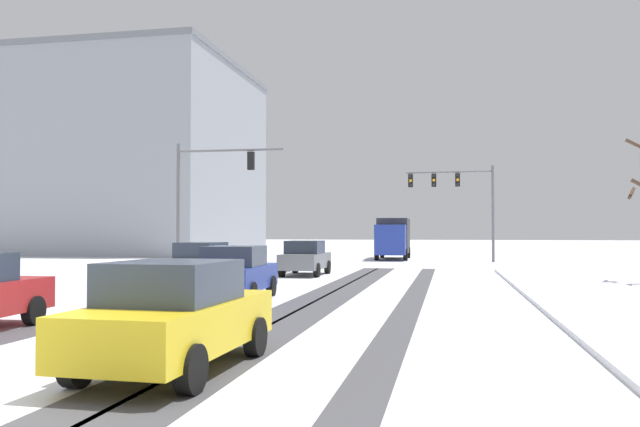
{
  "coord_description": "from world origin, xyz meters",
  "views": [
    {
      "loc": [
        5.24,
        -6.93,
        2.06
      ],
      "look_at": [
        0.0,
        19.16,
        2.8
      ],
      "focal_mm": 35.99,
      "sensor_mm": 36.0,
      "label": 1
    }
  ],
  "objects_px": {
    "car_yellow_cab_fifth": "(175,315)",
    "office_building_far_left_block": "(144,159)",
    "traffic_signal_far_right": "(458,191)",
    "box_truck_delivery": "(393,237)",
    "car_grey_lead": "(305,258)",
    "traffic_signal_near_left": "(206,185)",
    "car_silver_second": "(202,262)",
    "car_blue_third": "(235,273)"
  },
  "relations": [
    {
      "from": "car_silver_second",
      "to": "office_building_far_left_block",
      "type": "bearing_deg",
      "value": 120.19
    },
    {
      "from": "traffic_signal_far_right",
      "to": "car_yellow_cab_fifth",
      "type": "relative_size",
      "value": 1.57
    },
    {
      "from": "car_silver_second",
      "to": "car_yellow_cab_fifth",
      "type": "xyz_separation_m",
      "value": [
        5.7,
        -15.32,
        0.0
      ]
    },
    {
      "from": "car_blue_third",
      "to": "car_grey_lead",
      "type": "bearing_deg",
      "value": 91.58
    },
    {
      "from": "car_grey_lead",
      "to": "traffic_signal_near_left",
      "type": "bearing_deg",
      "value": 169.5
    },
    {
      "from": "traffic_signal_near_left",
      "to": "car_silver_second",
      "type": "height_order",
      "value": "traffic_signal_near_left"
    },
    {
      "from": "traffic_signal_far_right",
      "to": "box_truck_delivery",
      "type": "xyz_separation_m",
      "value": [
        -4.64,
        3.26,
        -3.15
      ]
    },
    {
      "from": "traffic_signal_far_right",
      "to": "car_blue_third",
      "type": "xyz_separation_m",
      "value": [
        -6.91,
        -25.95,
        -3.97
      ]
    },
    {
      "from": "traffic_signal_near_left",
      "to": "car_yellow_cab_fifth",
      "type": "distance_m",
      "value": 23.14
    },
    {
      "from": "car_silver_second",
      "to": "box_truck_delivery",
      "type": "height_order",
      "value": "box_truck_delivery"
    },
    {
      "from": "traffic_signal_far_right",
      "to": "car_silver_second",
      "type": "bearing_deg",
      "value": -117.05
    },
    {
      "from": "traffic_signal_near_left",
      "to": "box_truck_delivery",
      "type": "distance_m",
      "value": 19.21
    },
    {
      "from": "traffic_signal_near_left",
      "to": "office_building_far_left_block",
      "type": "relative_size",
      "value": 0.31
    },
    {
      "from": "traffic_signal_near_left",
      "to": "box_truck_delivery",
      "type": "xyz_separation_m",
      "value": [
        7.89,
        17.29,
        -2.76
      ]
    },
    {
      "from": "traffic_signal_far_right",
      "to": "car_yellow_cab_fifth",
      "type": "height_order",
      "value": "traffic_signal_far_right"
    },
    {
      "from": "traffic_signal_near_left",
      "to": "car_silver_second",
      "type": "distance_m",
      "value": 7.43
    },
    {
      "from": "car_blue_third",
      "to": "box_truck_delivery",
      "type": "relative_size",
      "value": 0.56
    },
    {
      "from": "traffic_signal_near_left",
      "to": "car_silver_second",
      "type": "xyz_separation_m",
      "value": [
        2.24,
        -6.11,
        -3.58
      ]
    },
    {
      "from": "car_yellow_cab_fifth",
      "to": "office_building_far_left_block",
      "type": "bearing_deg",
      "value": 117.24
    },
    {
      "from": "traffic_signal_far_right",
      "to": "office_building_far_left_block",
      "type": "distance_m",
      "value": 32.07
    },
    {
      "from": "car_blue_third",
      "to": "office_building_far_left_block",
      "type": "xyz_separation_m",
      "value": [
        -22.35,
        38.4,
        8.15
      ]
    },
    {
      "from": "car_yellow_cab_fifth",
      "to": "office_building_far_left_block",
      "type": "xyz_separation_m",
      "value": [
        -24.67,
        47.92,
        8.15
      ]
    },
    {
      "from": "car_yellow_cab_fifth",
      "to": "car_silver_second",
      "type": "bearing_deg",
      "value": 110.41
    },
    {
      "from": "car_silver_second",
      "to": "office_building_far_left_block",
      "type": "distance_m",
      "value": 38.58
    },
    {
      "from": "traffic_signal_far_right",
      "to": "car_blue_third",
      "type": "height_order",
      "value": "traffic_signal_far_right"
    },
    {
      "from": "car_grey_lead",
      "to": "box_truck_delivery",
      "type": "height_order",
      "value": "box_truck_delivery"
    },
    {
      "from": "box_truck_delivery",
      "to": "office_building_far_left_block",
      "type": "relative_size",
      "value": 0.35
    },
    {
      "from": "traffic_signal_far_right",
      "to": "office_building_far_left_block",
      "type": "xyz_separation_m",
      "value": [
        -29.25,
        12.45,
        4.18
      ]
    },
    {
      "from": "car_blue_third",
      "to": "car_yellow_cab_fifth",
      "type": "height_order",
      "value": "same"
    },
    {
      "from": "traffic_signal_near_left",
      "to": "traffic_signal_far_right",
      "type": "xyz_separation_m",
      "value": [
        12.53,
        14.03,
        0.39
      ]
    },
    {
      "from": "car_silver_second",
      "to": "box_truck_delivery",
      "type": "relative_size",
      "value": 0.56
    },
    {
      "from": "box_truck_delivery",
      "to": "car_silver_second",
      "type": "bearing_deg",
      "value": -103.56
    },
    {
      "from": "traffic_signal_near_left",
      "to": "traffic_signal_far_right",
      "type": "distance_m",
      "value": 18.81
    },
    {
      "from": "traffic_signal_far_right",
      "to": "box_truck_delivery",
      "type": "distance_m",
      "value": 6.49
    },
    {
      "from": "car_silver_second",
      "to": "car_yellow_cab_fifth",
      "type": "bearing_deg",
      "value": -69.59
    },
    {
      "from": "car_yellow_cab_fifth",
      "to": "box_truck_delivery",
      "type": "bearing_deg",
      "value": 90.09
    },
    {
      "from": "car_silver_second",
      "to": "traffic_signal_far_right",
      "type": "bearing_deg",
      "value": 62.95
    },
    {
      "from": "car_blue_third",
      "to": "box_truck_delivery",
      "type": "height_order",
      "value": "box_truck_delivery"
    },
    {
      "from": "car_grey_lead",
      "to": "box_truck_delivery",
      "type": "distance_m",
      "value": 18.48
    },
    {
      "from": "office_building_far_left_block",
      "to": "traffic_signal_near_left",
      "type": "bearing_deg",
      "value": -57.73
    },
    {
      "from": "traffic_signal_near_left",
      "to": "traffic_signal_far_right",
      "type": "height_order",
      "value": "same"
    },
    {
      "from": "traffic_signal_near_left",
      "to": "box_truck_delivery",
      "type": "bearing_deg",
      "value": 65.48
    }
  ]
}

